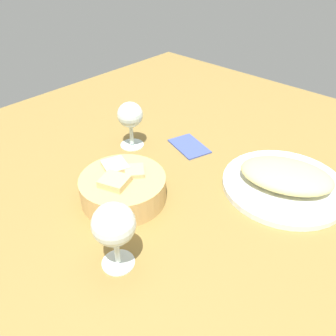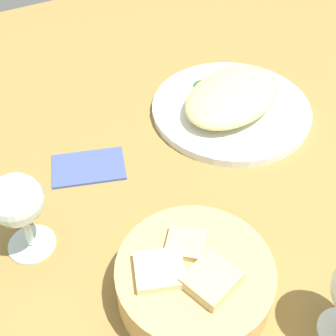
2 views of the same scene
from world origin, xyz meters
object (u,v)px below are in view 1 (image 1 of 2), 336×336
at_px(plate, 284,185).
at_px(bread_basket, 123,187).
at_px(wine_glass_near, 130,117).
at_px(wine_glass_far, 114,227).
at_px(folded_napkin, 189,146).

distance_m(plate, bread_basket, 0.36).
xyz_separation_m(bread_basket, wine_glass_near, (0.15, -0.16, 0.05)).
bearing_deg(bread_basket, wine_glass_far, 135.39).
xyz_separation_m(plate, folded_napkin, (0.27, 0.01, -0.00)).
bearing_deg(wine_glass_far, bread_basket, -44.61).
height_order(bread_basket, wine_glass_far, wine_glass_far).
xyz_separation_m(bread_basket, folded_napkin, (0.03, -0.26, -0.03)).
height_order(wine_glass_far, folded_napkin, wine_glass_far).
relative_size(wine_glass_near, folded_napkin, 1.13).
bearing_deg(folded_napkin, plate, 19.93).
relative_size(bread_basket, wine_glass_near, 1.47).
distance_m(plate, folded_napkin, 0.27).
xyz_separation_m(wine_glass_far, folded_napkin, (0.16, -0.38, -0.09)).
bearing_deg(wine_glass_near, folded_napkin, -140.52).
bearing_deg(folded_napkin, wine_glass_far, -49.82).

